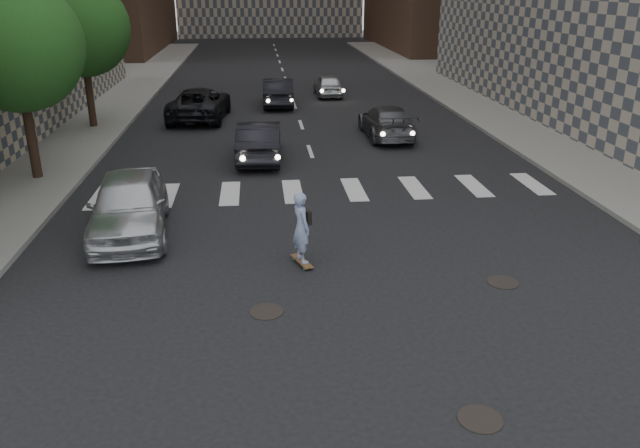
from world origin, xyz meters
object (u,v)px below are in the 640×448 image
(tree_c, at_px, (82,23))
(traffic_car_a, at_px, (259,140))
(traffic_car_b, at_px, (387,122))
(tree_b, at_px, (17,38))
(silver_sedan, at_px, (129,205))
(traffic_car_d, at_px, (328,85))
(traffic_car_e, at_px, (278,92))
(traffic_car_c, at_px, (200,104))
(skateboarder, at_px, (302,227))

(tree_c, xyz_separation_m, traffic_car_a, (7.45, -6.14, -3.91))
(traffic_car_b, bearing_deg, tree_b, 20.39)
(silver_sedan, relative_size, traffic_car_d, 1.27)
(traffic_car_b, distance_m, traffic_car_d, 10.80)
(tree_b, height_order, traffic_car_d, tree_b)
(traffic_car_d, bearing_deg, silver_sedan, 69.88)
(silver_sedan, bearing_deg, traffic_car_a, 58.01)
(traffic_car_a, distance_m, traffic_car_b, 6.32)
(tree_c, height_order, traffic_car_d, tree_c)
(tree_b, bearing_deg, traffic_car_e, 56.30)
(tree_c, distance_m, traffic_car_e, 10.60)
(silver_sedan, bearing_deg, tree_c, 100.62)
(tree_b, distance_m, traffic_car_b, 14.43)
(traffic_car_c, bearing_deg, silver_sedan, 92.38)
(silver_sedan, height_order, traffic_car_d, silver_sedan)
(tree_c, height_order, traffic_car_c, tree_c)
(traffic_car_b, bearing_deg, tree_c, -13.78)
(tree_b, height_order, tree_c, same)
(skateboarder, distance_m, traffic_car_d, 23.63)
(traffic_car_b, bearing_deg, skateboarder, 69.41)
(traffic_car_e, bearing_deg, tree_c, 31.07)
(silver_sedan, height_order, traffic_car_c, silver_sedan)
(tree_b, bearing_deg, traffic_car_c, 64.37)
(skateboarder, xyz_separation_m, traffic_car_b, (4.61, 12.68, -0.27))
(silver_sedan, relative_size, traffic_car_a, 1.07)
(tree_c, height_order, skateboarder, tree_c)
(traffic_car_b, distance_m, traffic_car_c, 9.54)
(silver_sedan, xyz_separation_m, traffic_car_c, (0.68, 14.95, -0.05))
(skateboarder, bearing_deg, silver_sedan, 131.48)
(silver_sedan, bearing_deg, traffic_car_d, 63.97)
(traffic_car_d, bearing_deg, tree_b, 53.42)
(tree_b, xyz_separation_m, traffic_car_a, (7.45, 1.86, -3.91))
(traffic_car_d, bearing_deg, traffic_car_e, 42.80)
(traffic_car_e, bearing_deg, skateboarder, 90.86)
(tree_b, xyz_separation_m, traffic_car_c, (4.63, 9.65, -3.88))
(tree_b, height_order, traffic_car_b, tree_b)
(tree_b, distance_m, skateboarder, 11.94)
(tree_c, xyz_separation_m, traffic_car_d, (11.63, 7.69, -4.00))
(tree_c, xyz_separation_m, skateboarder, (8.34, -15.71, -3.70))
(traffic_car_a, bearing_deg, traffic_car_d, -104.46)
(silver_sedan, height_order, traffic_car_b, silver_sedan)
(traffic_car_e, bearing_deg, tree_b, 57.83)
(tree_c, bearing_deg, silver_sedan, -73.44)
(traffic_car_c, relative_size, traffic_car_e, 1.21)
(tree_b, height_order, silver_sedan, tree_b)
(traffic_car_c, bearing_deg, traffic_car_a, 114.90)
(tree_b, distance_m, traffic_car_d, 19.94)
(tree_b, distance_m, traffic_car_a, 8.62)
(traffic_car_b, bearing_deg, traffic_car_c, -29.97)
(tree_c, relative_size, traffic_car_d, 1.75)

